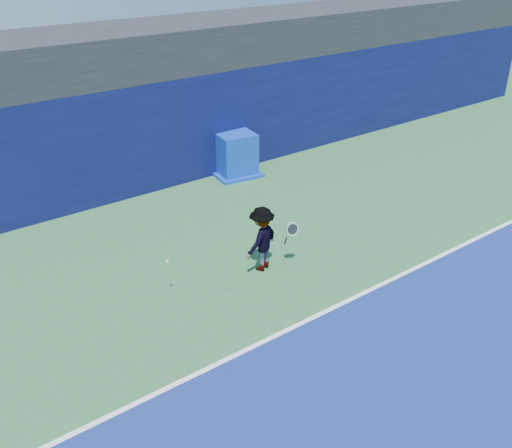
% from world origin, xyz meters
% --- Properties ---
extents(ground, '(80.00, 80.00, 0.00)m').
position_xyz_m(ground, '(0.00, 0.00, 0.00)').
color(ground, '#2A5E33').
rests_on(ground, ground).
extents(baseline, '(24.00, 0.10, 0.01)m').
position_xyz_m(baseline, '(0.00, 3.00, 0.01)').
color(baseline, white).
rests_on(baseline, ground).
extents(stadium_band, '(36.00, 3.00, 1.20)m').
position_xyz_m(stadium_band, '(0.00, 11.50, 3.60)').
color(stadium_band, black).
rests_on(stadium_band, back_wall_assembly).
extents(back_wall_assembly, '(36.00, 1.03, 3.00)m').
position_xyz_m(back_wall_assembly, '(-0.00, 10.50, 1.50)').
color(back_wall_assembly, '#0A0F3C').
rests_on(back_wall_assembly, ground).
extents(equipment_cart, '(1.50, 1.50, 1.27)m').
position_xyz_m(equipment_cart, '(3.41, 9.75, 0.58)').
color(equipment_cart, '#0C30A8').
rests_on(equipment_cart, ground).
extents(tennis_player, '(1.26, 0.82, 1.45)m').
position_xyz_m(tennis_player, '(0.82, 5.00, 0.73)').
color(tennis_player, silver).
rests_on(tennis_player, ground).
extents(tennis_ball, '(0.07, 0.07, 0.07)m').
position_xyz_m(tennis_ball, '(-1.29, 5.28, 0.80)').
color(tennis_ball, '#E6F61B').
rests_on(tennis_ball, ground).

